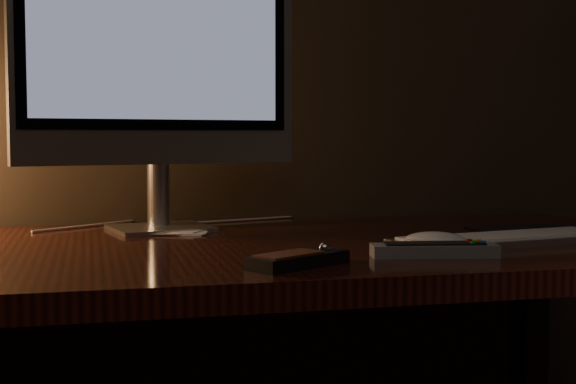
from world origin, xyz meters
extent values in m
cube|color=#3E140E|center=(0.00, 1.85, 0.73)|extent=(1.60, 0.75, 0.04)
cube|color=black|center=(0.75, 2.18, 0.35)|extent=(0.06, 0.06, 0.71)
cube|color=black|center=(0.00, 2.20, 0.45)|extent=(1.48, 0.02, 0.51)
cube|color=silver|center=(-0.13, 2.09, 0.75)|extent=(0.22, 0.20, 0.01)
cylinder|color=silver|center=(-0.13, 2.12, 0.82)|extent=(0.05, 0.05, 0.12)
cube|color=silver|center=(-0.13, 2.08, 1.11)|extent=(0.56, 0.16, 0.46)
cube|color=black|center=(-0.13, 2.07, 1.14)|extent=(0.52, 0.12, 0.39)
cube|color=#8893BA|center=(-0.13, 2.06, 1.14)|extent=(0.48, 0.11, 0.35)
cube|color=silver|center=(0.44, 1.75, 0.76)|extent=(0.44, 0.19, 0.02)
cube|color=black|center=(0.59, 1.89, 0.75)|extent=(0.24, 0.20, 0.00)
ellipsoid|color=white|center=(0.29, 1.72, 0.76)|extent=(0.11, 0.09, 0.02)
cube|color=black|center=(0.02, 1.59, 0.76)|extent=(0.17, 0.13, 0.02)
cube|color=#683012|center=(0.02, 1.59, 0.77)|extent=(0.11, 0.09, 0.00)
sphere|color=silver|center=(0.02, 1.59, 0.77)|extent=(0.02, 0.02, 0.02)
cube|color=gray|center=(0.25, 1.63, 0.76)|extent=(0.20, 0.08, 0.02)
cube|color=black|center=(0.25, 1.63, 0.77)|extent=(0.16, 0.06, 0.00)
cylinder|color=red|center=(0.25, 1.63, 0.77)|extent=(0.01, 0.01, 0.00)
cylinder|color=#0C8C19|center=(0.25, 1.63, 0.77)|extent=(0.01, 0.01, 0.00)
cylinder|color=gold|center=(0.25, 1.63, 0.77)|extent=(0.01, 0.01, 0.00)
cylinder|color=#1433BF|center=(0.25, 1.63, 0.77)|extent=(0.01, 0.01, 0.00)
cube|color=white|center=(-0.11, 2.03, 0.75)|extent=(0.14, 0.12, 0.01)
cylinder|color=white|center=(-0.11, 2.19, 0.75)|extent=(0.53, 0.25, 0.01)
camera|label=1|loc=(-0.27, 0.49, 0.94)|focal=50.00mm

